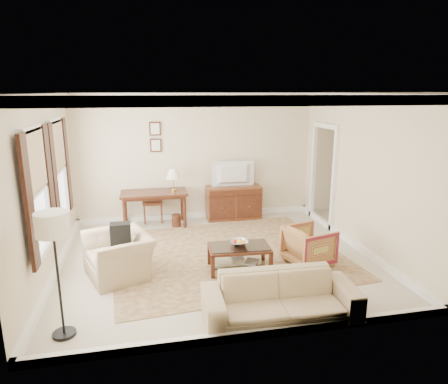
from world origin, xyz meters
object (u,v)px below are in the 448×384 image
object	(u,v)px
tv	(234,166)
club_armchair	(118,248)
sofa	(281,290)
striped_armchair	(309,244)
writing_desk	(154,197)
sideboard	(233,202)
coffee_table	(239,251)

from	to	relation	value
tv	club_armchair	bearing A→B (deg)	45.51
sofa	striped_armchair	bearing A→B (deg)	57.39
writing_desk	sideboard	distance (m)	1.87
writing_desk	tv	bearing A→B (deg)	5.13
tv	club_armchair	world-z (taller)	tv
sideboard	striped_armchair	xyz separation A→B (m)	(0.69, -2.78, -0.02)
writing_desk	striped_armchair	xyz separation A→B (m)	(2.54, -2.59, -0.31)
sofa	coffee_table	bearing A→B (deg)	98.61
sofa	tv	bearing A→B (deg)	87.18
tv	sideboard	bearing A→B (deg)	-90.00
writing_desk	coffee_table	distance (m)	2.91
striped_armchair	sofa	bearing A→B (deg)	130.50
club_armchair	striped_armchair	bearing A→B (deg)	66.57
striped_armchair	sofa	world-z (taller)	sofa
sideboard	club_armchair	size ratio (longest dim) A/B	1.18
striped_armchair	club_armchair	xyz separation A→B (m)	(-3.20, 0.21, 0.10)
sideboard	sofa	distance (m)	4.32
tv	club_armchair	size ratio (longest dim) A/B	0.89
club_armchair	sofa	world-z (taller)	club_armchair
coffee_table	writing_desk	bearing A→B (deg)	116.73
writing_desk	club_armchair	xyz separation A→B (m)	(-0.66, -2.38, -0.21)
coffee_table	striped_armchair	xyz separation A→B (m)	(1.24, -0.01, 0.04)
club_armchair	sofa	xyz separation A→B (m)	(2.14, -1.74, -0.07)
writing_desk	sideboard	size ratio (longest dim) A/B	1.13
tv	sofa	distance (m)	4.39
writing_desk	sideboard	bearing A→B (deg)	5.75
writing_desk	club_armchair	size ratio (longest dim) A/B	1.34
sofa	writing_desk	bearing A→B (deg)	111.76
sideboard	coffee_table	xyz separation A→B (m)	(-0.54, -2.76, -0.06)
writing_desk	coffee_table	xyz separation A→B (m)	(1.30, -2.58, -0.35)
coffee_table	club_armchair	distance (m)	1.98
coffee_table	striped_armchair	size ratio (longest dim) A/B	1.42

